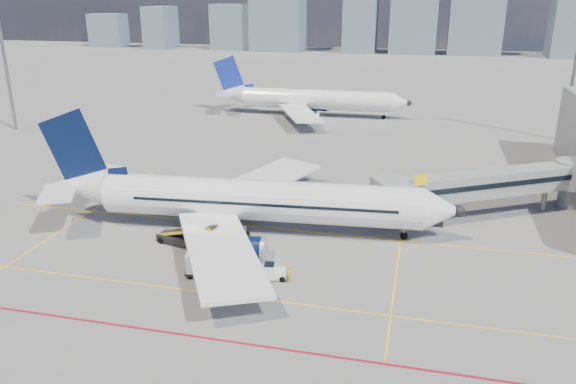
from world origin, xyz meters
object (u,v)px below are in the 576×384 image
baggage_tug (272,272)px  ramp_worker (289,274)px  main_aircraft (243,200)px  cargo_dolly (209,263)px  second_aircraft (308,99)px  belt_loader (181,238)px

baggage_tug → ramp_worker: ramp_worker is taller
main_aircraft → cargo_dolly: (0.25, -10.16, -2.01)m
main_aircraft → second_aircraft: size_ratio=1.09×
baggage_tug → cargo_dolly: 5.51m
main_aircraft → ramp_worker: bearing=-58.5°
second_aircraft → belt_loader: 62.07m
second_aircraft → ramp_worker: second_aircraft is taller
ramp_worker → second_aircraft: bearing=24.1°
main_aircraft → baggage_tug: size_ratio=19.24×
baggage_tug → belt_loader: bearing=144.9°
main_aircraft → cargo_dolly: 10.36m
baggage_tug → ramp_worker: size_ratio=1.42×
belt_loader → second_aircraft: bearing=104.5°
baggage_tug → belt_loader: belt_loader is taller
baggage_tug → belt_loader: 11.38m
ramp_worker → belt_loader: bearing=81.3°
main_aircraft → baggage_tug: 11.38m
belt_loader → ramp_worker: (11.92, -4.91, 0.10)m
main_aircraft → ramp_worker: size_ratio=27.31×
cargo_dolly → belt_loader: (-4.94, 5.29, -0.52)m
main_aircraft → baggage_tug: (5.70, -9.52, -2.53)m
cargo_dolly → ramp_worker: size_ratio=2.72×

